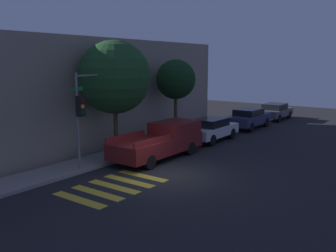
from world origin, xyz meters
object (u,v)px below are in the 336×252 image
(traffic_light_pole, at_px, (85,103))
(sedan_far_end, at_px, (275,111))
(pickup_truck, at_px, (161,141))
(sedan_middle, at_px, (249,118))
(tree_near_corner, at_px, (115,77))
(sedan_near_corner, at_px, (212,129))
(tree_midblock, at_px, (176,80))

(traffic_light_pole, relative_size, sedan_far_end, 1.07)
(pickup_truck, relative_size, sedan_middle, 1.25)
(pickup_truck, relative_size, tree_near_corner, 0.93)
(sedan_near_corner, bearing_deg, tree_near_corner, 163.80)
(sedan_far_end, bearing_deg, sedan_middle, 180.00)
(traffic_light_pole, distance_m, pickup_truck, 4.75)
(sedan_middle, xyz_separation_m, sedan_far_end, (5.42, -0.00, -0.05))
(sedan_far_end, bearing_deg, tree_midblock, 171.07)
(pickup_truck, xyz_separation_m, tree_midblock, (4.04, 1.93, 2.97))
(tree_midblock, bearing_deg, tree_near_corner, 180.00)
(traffic_light_pole, height_order, sedan_near_corner, traffic_light_pole)
(pickup_truck, xyz_separation_m, sedan_near_corner, (5.28, -0.00, -0.13))
(sedan_near_corner, relative_size, tree_near_corner, 0.69)
(pickup_truck, height_order, sedan_far_end, pickup_truck)
(sedan_near_corner, height_order, tree_midblock, tree_midblock)
(sedan_near_corner, relative_size, sedan_middle, 0.94)
(sedan_middle, bearing_deg, tree_near_corner, 171.07)
(sedan_middle, distance_m, tree_near_corner, 12.91)
(pickup_truck, bearing_deg, sedan_middle, -0.00)
(traffic_light_pole, distance_m, tree_midblock, 8.08)
(sedan_near_corner, xyz_separation_m, sedan_middle, (5.65, 0.00, 0.03))
(sedan_far_end, distance_m, tree_midblock, 12.85)
(sedan_middle, bearing_deg, tree_midblock, 164.32)
(sedan_middle, relative_size, tree_midblock, 0.87)
(sedan_far_end, bearing_deg, pickup_truck, 180.00)
(sedan_far_end, bearing_deg, sedan_near_corner, 180.00)
(tree_midblock, bearing_deg, sedan_middle, -15.68)
(sedan_near_corner, xyz_separation_m, tree_midblock, (-1.24, 1.93, 3.11))
(tree_near_corner, bearing_deg, pickup_truck, -54.54)
(traffic_light_pole, height_order, tree_midblock, tree_midblock)
(sedan_far_end, relative_size, tree_midblock, 0.82)
(sedan_near_corner, relative_size, tree_midblock, 0.82)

